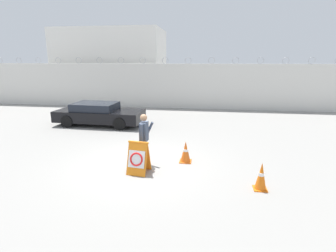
{
  "coord_description": "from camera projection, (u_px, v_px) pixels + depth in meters",
  "views": [
    {
      "loc": [
        2.16,
        -8.31,
        3.59
      ],
      "look_at": [
        0.82,
        1.02,
        1.17
      ],
      "focal_mm": 28.0,
      "sensor_mm": 36.0,
      "label": 1
    }
  ],
  "objects": [
    {
      "name": "ground_plane",
      "position": [
        141.0,
        165.0,
        9.16
      ],
      "size": [
        90.0,
        90.0,
        0.0
      ],
      "primitive_type": "plane",
      "color": "gray"
    },
    {
      "name": "perimeter_wall",
      "position": [
        176.0,
        86.0,
        19.44
      ],
      "size": [
        36.0,
        0.3,
        3.72
      ],
      "color": "silver",
      "rests_on": "ground_plane"
    },
    {
      "name": "building_block",
      "position": [
        112.0,
        65.0,
        24.02
      ],
      "size": [
        9.28,
        5.29,
        6.16
      ],
      "color": "silver",
      "rests_on": "ground_plane"
    },
    {
      "name": "barricade_sign",
      "position": [
        138.0,
        158.0,
        8.38
      ],
      "size": [
        0.72,
        0.73,
        1.06
      ],
      "rotation": [
        0.0,
        0.0,
        -0.14
      ],
      "color": "orange",
      "rests_on": "ground_plane"
    },
    {
      "name": "security_guard",
      "position": [
        144.0,
        137.0,
        8.89
      ],
      "size": [
        0.4,
        0.64,
        1.81
      ],
      "rotation": [
        0.0,
        0.0,
        1.54
      ],
      "color": "black",
      "rests_on": "ground_plane"
    },
    {
      "name": "traffic_cone_near",
      "position": [
        186.0,
        152.0,
        9.34
      ],
      "size": [
        0.42,
        0.42,
        0.76
      ],
      "color": "orange",
      "rests_on": "ground_plane"
    },
    {
      "name": "traffic_cone_mid",
      "position": [
        261.0,
        176.0,
        7.34
      ],
      "size": [
        0.37,
        0.37,
        0.8
      ],
      "color": "orange",
      "rests_on": "ground_plane"
    },
    {
      "name": "parked_car_front_coupe",
      "position": [
        99.0,
        114.0,
        14.59
      ],
      "size": [
        4.87,
        2.14,
        1.23
      ],
      "rotation": [
        0.0,
        0.0,
        -0.04
      ],
      "color": "black",
      "rests_on": "ground_plane"
    }
  ]
}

